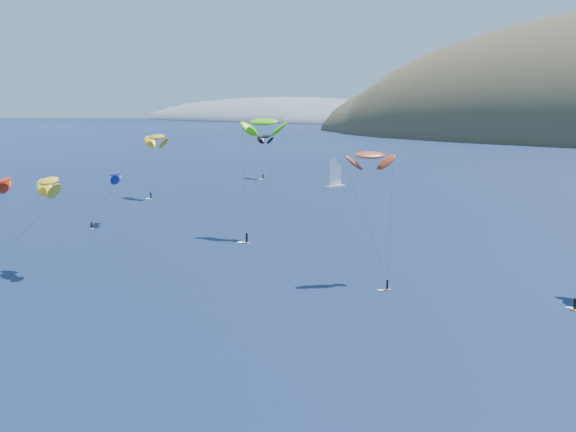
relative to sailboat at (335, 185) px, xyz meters
The scene contains 9 objects.
headland 685.18m from the sailboat, 124.33° to the left, with size 460.00×250.00×60.00m.
sailboat is the anchor object (origin of this frame).
kitesurfer_0 108.81m from the sailboat, 96.43° to the right, with size 8.69×9.12×13.14m.
kitesurfer_1 57.15m from the sailboat, 121.19° to the right, with size 10.87×8.42×19.46m.
kitesurfer_2 128.28m from the sailboat, 79.16° to the right, with size 11.49×10.41×16.91m.
kitesurfer_3 87.42m from the sailboat, 68.17° to the right, with size 10.13×12.92×25.33m.
kitesurfer_9 123.46m from the sailboat, 56.02° to the right, with size 9.97×9.20×21.04m.
kitesurfer_10 86.49m from the sailboat, 92.19° to the right, with size 7.53×12.74×13.02m.
kitesurfer_12 39.98m from the sailboat, 160.38° to the left, with size 9.01×8.54×16.35m.
Camera 1 is at (67.93, -22.43, 27.77)m, focal length 50.00 mm.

